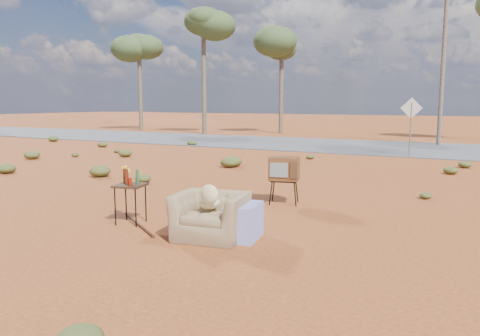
% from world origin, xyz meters
% --- Properties ---
extents(ground, '(140.00, 140.00, 0.00)m').
position_xyz_m(ground, '(0.00, 0.00, 0.00)').
color(ground, '#97501E').
rests_on(ground, ground).
extents(highway, '(140.00, 7.00, 0.04)m').
position_xyz_m(highway, '(0.00, 15.00, 0.02)').
color(highway, '#565659').
rests_on(highway, ground).
extents(dirt_mound, '(26.00, 18.00, 2.00)m').
position_xyz_m(dirt_mound, '(-30.00, 34.00, 0.00)').
color(dirt_mound, brown).
rests_on(dirt_mound, ground).
extents(armchair, '(1.29, 0.97, 0.90)m').
position_xyz_m(armchair, '(0.61, -0.49, 0.42)').
color(armchair, olive).
rests_on(armchair, ground).
extents(tv_unit, '(0.69, 0.61, 0.94)m').
position_xyz_m(tv_unit, '(0.56, 2.19, 0.70)').
color(tv_unit, black).
rests_on(tv_unit, ground).
extents(side_table, '(0.56, 0.56, 0.94)m').
position_xyz_m(side_table, '(-1.14, -0.41, 0.69)').
color(side_table, '#352013').
rests_on(side_table, ground).
extents(rusty_bar, '(1.41, 0.98, 0.04)m').
position_xyz_m(rusty_bar, '(-0.91, -0.48, 0.02)').
color(rusty_bar, '#482613').
rests_on(rusty_bar, ground).
extents(road_sign, '(0.78, 0.06, 2.19)m').
position_xyz_m(road_sign, '(1.50, 12.00, 1.50)').
color(road_sign, brown).
rests_on(road_sign, ground).
extents(eucalyptus_far_left, '(3.20, 3.20, 7.10)m').
position_xyz_m(eucalyptus_far_left, '(-18.00, 20.00, 5.94)').
color(eucalyptus_far_left, brown).
rests_on(eucalyptus_far_left, ground).
extents(eucalyptus_left, '(3.20, 3.20, 8.10)m').
position_xyz_m(eucalyptus_left, '(-12.00, 19.00, 6.92)').
color(eucalyptus_left, brown).
rests_on(eucalyptus_left, ground).
extents(eucalyptus_near_left, '(3.20, 3.20, 6.60)m').
position_xyz_m(eucalyptus_near_left, '(-8.00, 22.00, 5.45)').
color(eucalyptus_near_left, brown).
rests_on(eucalyptus_near_left, ground).
extents(utility_pole_center, '(1.40, 0.20, 8.00)m').
position_xyz_m(utility_pole_center, '(2.00, 17.50, 4.15)').
color(utility_pole_center, brown).
rests_on(utility_pole_center, ground).
extents(scrub_patch, '(17.49, 8.07, 0.33)m').
position_xyz_m(scrub_patch, '(-0.82, 4.41, 0.14)').
color(scrub_patch, '#494E22').
rests_on(scrub_patch, ground).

